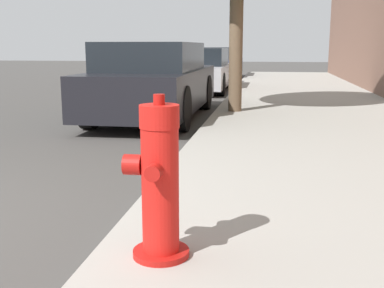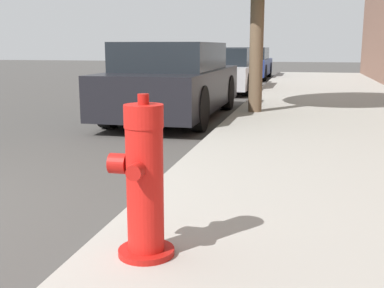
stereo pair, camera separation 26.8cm
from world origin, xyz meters
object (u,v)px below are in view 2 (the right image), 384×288
object	(u,v)px
parked_car_mid	(225,71)
parked_car_near	(175,81)
fire_hydrant	(144,183)
parked_car_far	(246,63)

from	to	relation	value
parked_car_mid	parked_car_near	bearing A→B (deg)	-90.44
fire_hydrant	parked_car_near	distance (m)	6.37
parked_car_mid	fire_hydrant	bearing A→B (deg)	-82.82
parked_car_mid	parked_car_far	xyz separation A→B (m)	(-0.09, 5.92, 0.01)
parked_car_near	fire_hydrant	bearing A→B (deg)	-76.26
parked_car_near	parked_car_mid	bearing A→B (deg)	89.56
fire_hydrant	parked_car_far	world-z (taller)	parked_car_far
parked_car_mid	parked_car_far	distance (m)	5.92
parked_car_near	parked_car_far	world-z (taller)	parked_car_near
fire_hydrant	parked_car_far	bearing A→B (deg)	95.06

